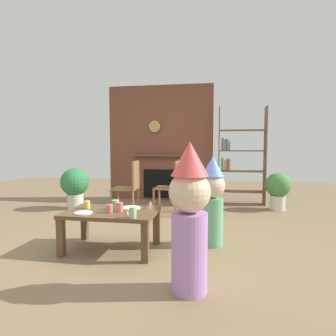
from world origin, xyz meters
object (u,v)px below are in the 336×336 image
coffee_table (111,217)px  birthday_cake_slice (151,205)px  paper_plate_front (131,208)px  paper_plate_rear (83,213)px  paper_cup_near_right (110,209)px  paper_cup_center (133,213)px  potted_plant_short (75,185)px  paper_cup_far_left (87,205)px  child_with_cone_hat (190,214)px  child_in_pink (212,199)px  dining_chair_left (130,184)px  bookshelf (237,159)px  paper_cup_far_right (116,205)px  potted_plant_tall (278,188)px  dining_chair_middle (172,184)px  paper_cup_near_left (120,207)px

coffee_table → birthday_cake_slice: birthday_cake_slice is taller
paper_plate_front → paper_plate_rear: bearing=-143.4°
birthday_cake_slice → paper_cup_near_right: bearing=-144.4°
paper_cup_near_right → paper_plate_front: 0.29m
paper_cup_center → potted_plant_short: (-1.73, 2.07, -0.05)m
paper_cup_far_left → paper_plate_front: paper_cup_far_left is taller
child_with_cone_hat → child_in_pink: child_with_cone_hat is taller
birthday_cake_slice → dining_chair_left: 1.51m
bookshelf → paper_cup_far_right: size_ratio=17.87×
coffee_table → paper_cup_center: 0.43m
paper_cup_center → dining_chair_left: dining_chair_left is taller
potted_plant_tall → child_in_pink: bearing=-119.3°
child_with_cone_hat → dining_chair_middle: (-0.53, 2.48, -0.11)m
coffee_table → paper_plate_front: size_ratio=4.58×
paper_plate_rear → paper_cup_far_right: bearing=41.0°
paper_cup_far_left → child_in_pink: bearing=11.2°
bookshelf → paper_plate_front: 3.00m
paper_cup_near_right → bookshelf: bearing=61.9°
bookshelf → dining_chair_middle: (-1.14, -1.05, -0.38)m
dining_chair_left → paper_cup_far_left: bearing=85.6°
paper_cup_near_right → child_with_cone_hat: bearing=-35.7°
paper_cup_center → potted_plant_short: size_ratio=0.15×
paper_plate_rear → dining_chair_middle: (0.65, 1.89, 0.07)m
paper_cup_near_right → potted_plant_short: bearing=126.7°
paper_cup_near_left → paper_cup_far_right: (-0.08, 0.09, 0.00)m
dining_chair_middle → birthday_cake_slice: bearing=92.4°
paper_plate_rear → child_with_cone_hat: child_with_cone_hat is taller
bookshelf → paper_plate_front: bookshelf is taller
paper_cup_near_right → dining_chair_middle: (0.39, 1.81, 0.03)m
child_in_pink → bookshelf: bearing=-117.7°
paper_plate_front → birthday_cake_slice: birthday_cake_slice is taller
paper_cup_center → paper_cup_far_right: (-0.30, 0.33, -0.00)m
paper_plate_rear → potted_plant_tall: 3.53m
paper_cup_near_left → paper_plate_rear: bearing=-157.7°
coffee_table → potted_plant_tall: potted_plant_tall is taller
dining_chair_left → paper_plate_front: bearing=105.0°
child_with_cone_hat → potted_plant_tall: child_with_cone_hat is taller
paper_cup_far_right → paper_cup_center: bearing=-47.4°
dining_chair_middle → bookshelf: bearing=-134.6°
child_in_pink → dining_chair_middle: size_ratio=1.15×
paper_plate_front → child_with_cone_hat: (0.76, -0.90, 0.18)m
paper_cup_center → potted_plant_tall: (1.90, 2.61, -0.10)m
bookshelf → paper_cup_center: bookshelf is taller
birthday_cake_slice → child_with_cone_hat: (0.53, -0.94, 0.14)m
paper_cup_near_left → child_with_cone_hat: bearing=-41.2°
bookshelf → potted_plant_short: (-2.95, -0.96, -0.45)m
dining_chair_middle → potted_plant_tall: size_ratio=1.35×
dining_chair_middle → paper_cup_far_right: bearing=79.7°
dining_chair_left → potted_plant_short: 1.17m
paper_cup_far_left → potted_plant_tall: potted_plant_tall is taller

